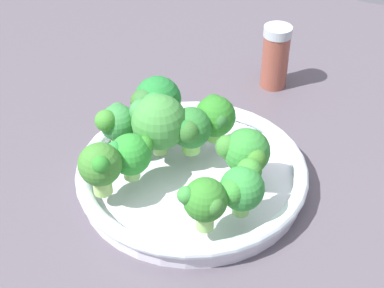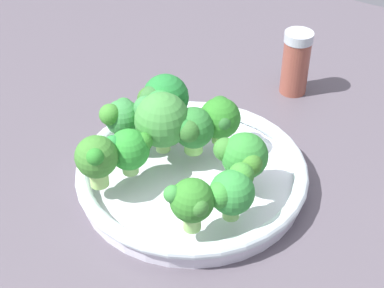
% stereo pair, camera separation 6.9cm
% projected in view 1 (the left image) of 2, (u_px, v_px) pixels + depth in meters
% --- Properties ---
extents(ground_plane, '(1.30, 1.30, 0.03)m').
position_uv_depth(ground_plane, '(205.00, 204.00, 0.72)').
color(ground_plane, '#534B55').
extents(bowl, '(0.28, 0.28, 0.03)m').
position_uv_depth(bowl, '(192.00, 174.00, 0.72)').
color(bowl, silver).
rests_on(bowl, ground_plane).
extents(broccoli_floret_0, '(0.06, 0.05, 0.06)m').
position_uv_depth(broccoli_floret_0, '(242.00, 187.00, 0.62)').
color(broccoli_floret_0, '#86C364').
rests_on(broccoli_floret_0, bowl).
extents(broccoli_floret_1, '(0.05, 0.05, 0.06)m').
position_uv_depth(broccoli_floret_1, '(215.00, 116.00, 0.72)').
color(broccoli_floret_1, '#8FD962').
rests_on(broccoli_floret_1, bowl).
extents(broccoli_floret_2, '(0.05, 0.05, 0.06)m').
position_uv_depth(broccoli_floret_2, '(129.00, 154.00, 0.67)').
color(broccoli_floret_2, '#92C96D').
rests_on(broccoli_floret_2, bowl).
extents(broccoli_floret_3, '(0.07, 0.07, 0.08)m').
position_uv_depth(broccoli_floret_3, '(157.00, 119.00, 0.70)').
color(broccoli_floret_3, '#A0CD71').
rests_on(broccoli_floret_3, bowl).
extents(broccoli_floret_4, '(0.05, 0.06, 0.06)m').
position_uv_depth(broccoli_floret_4, '(246.00, 152.00, 0.67)').
color(broccoli_floret_4, '#83C768').
rests_on(broccoli_floret_4, bowl).
extents(broccoli_floret_5, '(0.06, 0.05, 0.06)m').
position_uv_depth(broccoli_floret_5, '(190.00, 129.00, 0.70)').
color(broccoli_floret_5, '#8DCF62').
rests_on(broccoli_floret_5, bowl).
extents(broccoli_floret_6, '(0.07, 0.06, 0.07)m').
position_uv_depth(broccoli_floret_6, '(154.00, 101.00, 0.74)').
color(broccoli_floret_6, '#7DC15A').
rests_on(broccoli_floret_6, bowl).
extents(broccoli_floret_7, '(0.05, 0.05, 0.06)m').
position_uv_depth(broccoli_floret_7, '(205.00, 201.00, 0.60)').
color(broccoli_floret_7, '#96CF6C').
rests_on(broccoli_floret_7, bowl).
extents(broccoli_floret_8, '(0.05, 0.05, 0.06)m').
position_uv_depth(broccoli_floret_8, '(117.00, 123.00, 0.71)').
color(broccoli_floret_8, '#A1CB67').
rests_on(broccoli_floret_8, bowl).
extents(broccoli_floret_9, '(0.05, 0.05, 0.07)m').
position_uv_depth(broccoli_floret_9, '(101.00, 165.00, 0.64)').
color(broccoli_floret_9, '#A2D26E').
rests_on(broccoli_floret_9, bowl).
extents(pepper_shaker, '(0.04, 0.04, 0.10)m').
position_uv_depth(pepper_shaker, '(275.00, 57.00, 0.88)').
color(pepper_shaker, brown).
rests_on(pepper_shaker, ground_plane).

